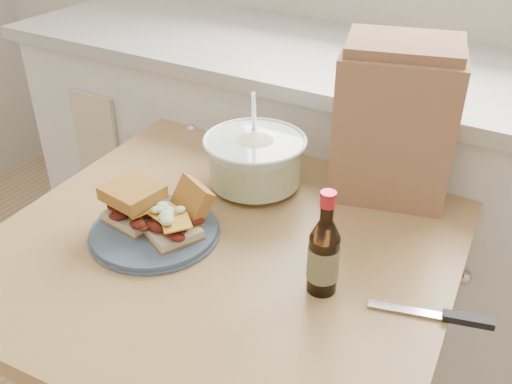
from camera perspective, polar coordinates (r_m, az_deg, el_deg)
The scene contains 9 objects.
cabinet_run at distance 1.83m, azimuth 12.87°, elevation -1.61°, with size 2.50×0.64×0.94m.
dining_table at distance 1.25m, azimuth -2.62°, elevation -8.38°, with size 0.98×0.98×0.76m.
plate at distance 1.19m, azimuth -10.09°, elevation -3.88°, with size 0.26×0.26×0.02m, color #43566C.
sandwich_left at distance 1.20m, azimuth -12.11°, elevation -1.07°, with size 0.12×0.11×0.08m.
sandwich_right at distance 1.16m, azimuth -7.86°, elevation -2.47°, with size 0.14×0.18×0.09m.
coleslaw_bowl at distance 1.31m, azimuth -0.11°, elevation 2.91°, with size 0.24×0.24×0.24m.
beer_bottle at distance 1.01m, azimuth 6.78°, elevation -6.24°, with size 0.06×0.06×0.21m.
knife at distance 1.04m, azimuth 19.00°, elevation -11.75°, with size 0.21×0.07×0.01m.
paper_bag at distance 1.28m, azimuth 13.64°, elevation 6.27°, with size 0.25×0.16×0.33m, color #976949.
Camera 1 is at (0.41, 0.21, 1.45)m, focal length 40.00 mm.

